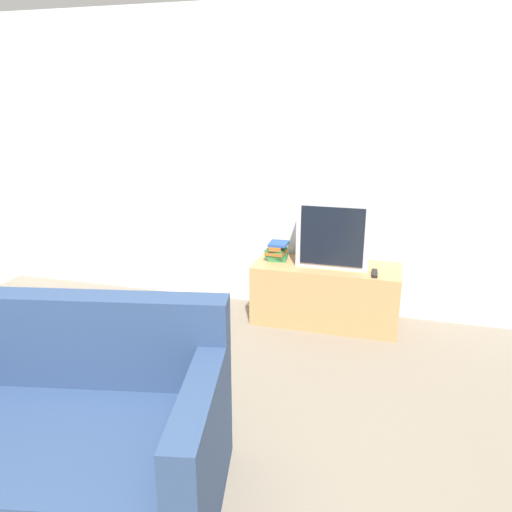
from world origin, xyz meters
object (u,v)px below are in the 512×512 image
object	(u,v)px
television	(335,231)
remote_on_stand	(375,273)
couch	(46,444)
book_stack	(277,251)
tv_stand	(326,294)

from	to	relation	value
television	remote_on_stand	distance (m)	0.48
couch	book_stack	xyz separation A→B (m)	(0.52, 2.39, 0.28)
television	couch	bearing A→B (deg)	-112.46
couch	television	bearing A→B (deg)	55.96
television	remote_on_stand	world-z (taller)	television
couch	remote_on_stand	world-z (taller)	couch
book_stack	couch	bearing A→B (deg)	-102.24
couch	remote_on_stand	bearing A→B (deg)	47.10
tv_stand	couch	world-z (taller)	couch
tv_stand	remote_on_stand	size ratio (longest dim) A/B	7.13
tv_stand	television	bearing A→B (deg)	59.12
tv_stand	remote_on_stand	distance (m)	0.49
tv_stand	couch	size ratio (longest dim) A/B	0.68
couch	tv_stand	bearing A→B (deg)	56.23
television	book_stack	size ratio (longest dim) A/B	2.73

